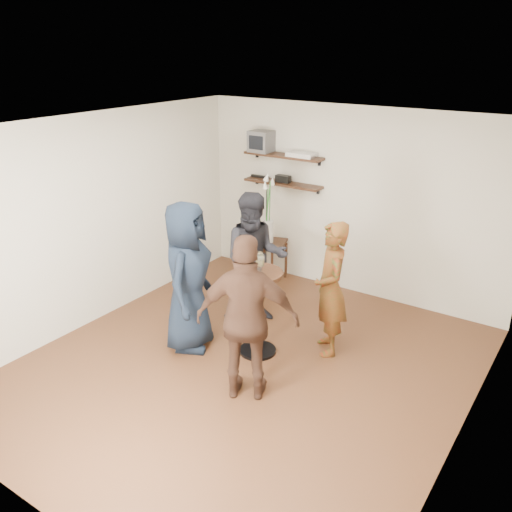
{
  "coord_description": "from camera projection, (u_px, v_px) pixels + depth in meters",
  "views": [
    {
      "loc": [
        2.96,
        -4.17,
        3.36
      ],
      "look_at": [
        -0.13,
        0.4,
        1.17
      ],
      "focal_mm": 38.0,
      "sensor_mm": 36.0,
      "label": 1
    }
  ],
  "objects": [
    {
      "name": "room",
      "position": [
        245.0,
        258.0,
        5.51
      ],
      "size": [
        4.58,
        5.08,
        2.68
      ],
      "color": "#472A17",
      "rests_on": "ground"
    },
    {
      "name": "wine_glass_fr",
      "position": [
        261.0,
        261.0,
        5.8
      ],
      "size": [
        0.07,
        0.07,
        0.22
      ],
      "color": "silver",
      "rests_on": "drinks_table"
    },
    {
      "name": "wine_glass_br",
      "position": [
        259.0,
        260.0,
        5.86
      ],
      "size": [
        0.07,
        0.07,
        0.21
      ],
      "color": "silver",
      "rests_on": "drinks_table"
    },
    {
      "name": "person_navy",
      "position": [
        187.0,
        277.0,
        6.12
      ],
      "size": [
        0.85,
        1.01,
        1.76
      ],
      "primitive_type": "imported",
      "rotation": [
        0.0,
        0.0,
        1.96
      ],
      "color": "black",
      "rests_on": "room"
    },
    {
      "name": "wine_glass_fl",
      "position": [
        251.0,
        259.0,
        5.88
      ],
      "size": [
        0.07,
        0.07,
        0.22
      ],
      "color": "silver",
      "rests_on": "drinks_table"
    },
    {
      "name": "crt_monitor",
      "position": [
        262.0,
        141.0,
        7.78
      ],
      "size": [
        0.32,
        0.3,
        0.3
      ],
      "primitive_type": "cube",
      "color": "#59595B",
      "rests_on": "shelf_upper"
    },
    {
      "name": "person_dark",
      "position": [
        255.0,
        258.0,
        6.74
      ],
      "size": [
        1.03,
        1.0,
        1.68
      ],
      "primitive_type": "imported",
      "rotation": [
        0.0,
        0.0,
        0.63
      ],
      "color": "black",
      "rests_on": "room"
    },
    {
      "name": "shelf_upper",
      "position": [
        283.0,
        156.0,
        7.65
      ],
      "size": [
        1.2,
        0.25,
        0.04
      ],
      "primitive_type": "cube",
      "color": "black",
      "rests_on": "room"
    },
    {
      "name": "drinks_table",
      "position": [
        258.0,
        301.0,
        6.05
      ],
      "size": [
        0.55,
        0.55,
        1.01
      ],
      "color": "black",
      "rests_on": "room"
    },
    {
      "name": "side_table",
      "position": [
        268.0,
        248.0,
        8.05
      ],
      "size": [
        0.62,
        0.62,
        0.59
      ],
      "rotation": [
        0.0,
        0.0,
        0.32
      ],
      "color": "black",
      "rests_on": "room"
    },
    {
      "name": "dvd_deck",
      "position": [
        302.0,
        155.0,
        7.48
      ],
      "size": [
        0.4,
        0.24,
        0.06
      ],
      "primitive_type": "cube",
      "color": "silver",
      "rests_on": "shelf_upper"
    },
    {
      "name": "person_plaid",
      "position": [
        331.0,
        289.0,
        6.04
      ],
      "size": [
        0.64,
        0.68,
        1.57
      ],
      "primitive_type": "imported",
      "rotation": [
        0.0,
        0.0,
        -0.92
      ],
      "color": "#AC2013",
      "rests_on": "room"
    },
    {
      "name": "vase_lilies",
      "position": [
        268.0,
        220.0,
        7.89
      ],
      "size": [
        0.2,
        0.21,
        1.06
      ],
      "rotation": [
        0.0,
        0.0,
        0.32
      ],
      "color": "silver",
      "rests_on": "side_table"
    },
    {
      "name": "shelf_lower",
      "position": [
        283.0,
        183.0,
        7.8
      ],
      "size": [
        1.2,
        0.25,
        0.04
      ],
      "primitive_type": "cube",
      "color": "black",
      "rests_on": "room"
    },
    {
      "name": "power_strip",
      "position": [
        260.0,
        177.0,
        8.05
      ],
      "size": [
        0.3,
        0.05,
        0.03
      ],
      "primitive_type": "cube",
      "color": "black",
      "rests_on": "shelf_lower"
    },
    {
      "name": "wine_glass_bl",
      "position": [
        260.0,
        258.0,
        5.95
      ],
      "size": [
        0.07,
        0.07,
        0.2
      ],
      "color": "silver",
      "rests_on": "drinks_table"
    },
    {
      "name": "person_brown",
      "position": [
        248.0,
        319.0,
        5.22
      ],
      "size": [
        1.09,
        0.83,
        1.72
      ],
      "primitive_type": "imported",
      "rotation": [
        0.0,
        0.0,
        3.61
      ],
      "color": "#41281C",
      "rests_on": "room"
    },
    {
      "name": "radio",
      "position": [
        283.0,
        179.0,
        7.78
      ],
      "size": [
        0.22,
        0.1,
        0.1
      ],
      "primitive_type": "cube",
      "color": "black",
      "rests_on": "shelf_lower"
    }
  ]
}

